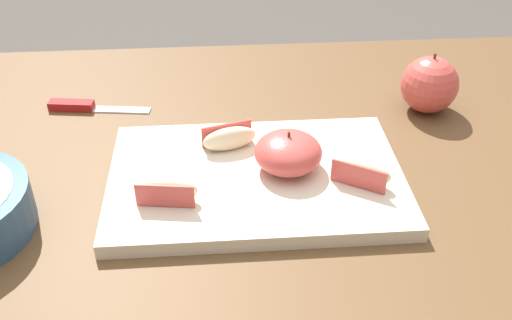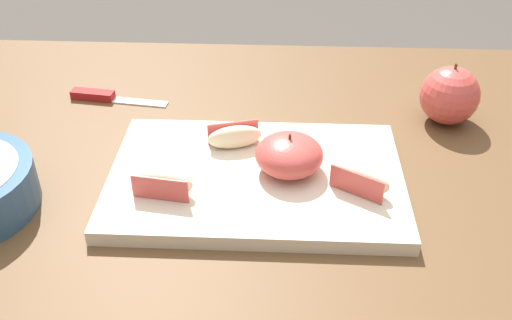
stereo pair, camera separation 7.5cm
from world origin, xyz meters
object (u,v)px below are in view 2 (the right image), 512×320
cutting_board (256,179)px  apple_wedge_middle (235,137)px  apple_half_skin_up (289,155)px  apple_wedge_front (361,179)px  whole_apple_pink_lady (450,95)px  apple_wedge_near_knife (163,183)px  paring_knife (101,96)px

cutting_board → apple_wedge_middle: 0.07m
apple_half_skin_up → apple_wedge_front: (0.09, -0.04, -0.01)m
apple_half_skin_up → apple_wedge_front: size_ratio=1.15×
cutting_board → whole_apple_pink_lady: size_ratio=3.95×
apple_wedge_middle → apple_wedge_near_knife: (-0.08, -0.11, 0.00)m
apple_wedge_front → whole_apple_pink_lady: 0.26m
apple_half_skin_up → whole_apple_pink_lady: size_ratio=0.91×
cutting_board → paring_knife: (-0.26, 0.22, -0.00)m
apple_wedge_middle → apple_wedge_front: 0.19m
apple_wedge_front → cutting_board: bearing=167.2°
apple_wedge_front → paring_knife: (-0.39, 0.25, -0.03)m
apple_half_skin_up → whole_apple_pink_lady: whole_apple_pink_lady is taller
apple_half_skin_up → apple_wedge_front: 0.10m
apple_wedge_near_knife → apple_half_skin_up: bearing=20.2°
apple_wedge_near_knife → paring_knife: apple_wedge_near_knife is taller
apple_half_skin_up → apple_wedge_near_knife: 0.16m
cutting_board → apple_wedge_front: (0.13, -0.03, 0.03)m
whole_apple_pink_lady → cutting_board: bearing=-148.2°
apple_half_skin_up → paring_knife: size_ratio=0.55×
cutting_board → apple_wedge_near_knife: (-0.11, -0.05, 0.03)m
whole_apple_pink_lady → apple_half_skin_up: bearing=-145.1°
paring_knife → apple_wedge_middle: bearing=-34.2°
apple_wedge_middle → whole_apple_pink_lady: (0.31, 0.12, 0.01)m
apple_half_skin_up → paring_knife: 0.37m
apple_wedge_near_knife → cutting_board: bearing=23.7°
apple_wedge_near_knife → whole_apple_pink_lady: (0.39, 0.22, 0.01)m
paring_knife → apple_wedge_front: bearing=-32.0°
apple_wedge_near_knife → whole_apple_pink_lady: bearing=29.6°
apple_wedge_near_knife → apple_wedge_middle: bearing=53.7°
cutting_board → apple_half_skin_up: 0.05m
cutting_board → whole_apple_pink_lady: whole_apple_pink_lady is taller
cutting_board → paring_knife: cutting_board is taller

